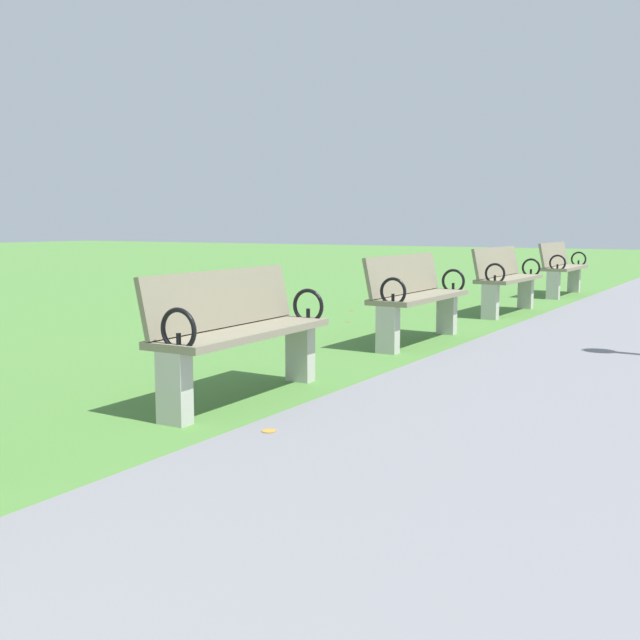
{
  "coord_description": "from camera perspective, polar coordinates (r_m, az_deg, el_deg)",
  "views": [
    {
      "loc": [
        2.68,
        1.74,
        1.22
      ],
      "look_at": [
        -0.05,
        6.26,
        0.55
      ],
      "focal_mm": 42.82,
      "sensor_mm": 36.0,
      "label": 1
    }
  ],
  "objects": [
    {
      "name": "park_bench_6",
      "position": [
        13.61,
        17.61,
        3.8
      ],
      "size": [
        0.48,
        1.6,
        0.9
      ],
      "color": "gray",
      "rests_on": "ground"
    },
    {
      "name": "park_bench_3",
      "position": [
        5.3,
        -6.14,
        -0.78
      ],
      "size": [
        0.51,
        1.61,
        0.9
      ],
      "color": "gray",
      "rests_on": "ground"
    },
    {
      "name": "park_bench_4",
      "position": [
        7.87,
        7.14,
        1.81
      ],
      "size": [
        0.47,
        1.6,
        0.9
      ],
      "color": "gray",
      "rests_on": "ground"
    },
    {
      "name": "park_bench_5",
      "position": [
        10.67,
        13.71,
        3.07
      ],
      "size": [
        0.5,
        1.61,
        0.9
      ],
      "color": "gray",
      "rests_on": "ground"
    }
  ]
}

